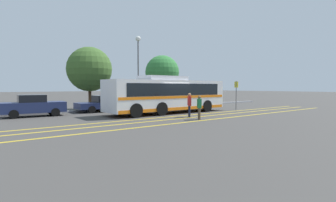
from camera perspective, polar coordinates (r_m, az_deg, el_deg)
The scene contains 15 objects.
ground_plane at distance 20.98m, azimuth 0.44°, elevation -2.74°, with size 220.00×220.00×0.00m, color #423F3D.
lane_strip_0 at distance 19.68m, azimuth 3.93°, elevation -3.12°, with size 0.20×30.52×0.01m, color gold.
lane_strip_1 at distance 18.76m, azimuth 6.50°, elevation -3.44°, with size 0.20×30.52×0.01m, color gold.
lane_strip_2 at distance 17.64m, azimuth 10.19°, elevation -3.89°, with size 0.20×30.52×0.01m, color gold.
curb_strip at distance 25.78m, azimuth -7.28°, elevation -1.51°, with size 38.52×0.36×0.15m, color #99999E.
transit_bus at distance 21.26m, azimuth -0.03°, elevation 1.46°, with size 10.85×2.80×3.00m.
parked_car_0 at distance 21.15m, azimuth -27.26°, elevation -0.92°, with size 4.29×1.95×1.57m.
parked_car_1 at distance 23.42m, azimuth -13.50°, elevation -0.50°, with size 4.89×2.17×1.39m.
parked_car_2 at distance 27.13m, azimuth 0.54°, elevation -0.04°, with size 4.94×2.26×1.24m.
pedestrian_0 at distance 18.36m, azimuth 4.67°, elevation -0.55°, with size 0.42×0.47×1.70m.
pedestrian_1 at distance 17.18m, azimuth 6.82°, elevation -1.13°, with size 0.41×0.47×1.55m.
bus_stop_sign at distance 25.17m, azimuth 14.62°, elevation 1.97°, with size 0.07×0.40×2.68m.
street_lamp at distance 26.73m, azimuth -6.52°, elevation 9.68°, with size 0.52×0.52×7.20m.
tree_0 at distance 32.93m, azimuth -1.27°, elevation 6.24°, with size 4.24×4.24×6.07m.
tree_1 at distance 25.78m, azimuth -16.72°, elevation 6.63°, with size 4.16×4.16×5.87m.
Camera 1 is at (-12.89, -16.41, 2.13)m, focal length 28.00 mm.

